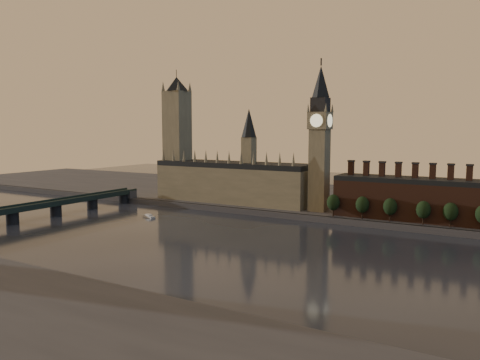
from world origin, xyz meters
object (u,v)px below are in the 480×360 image
object	(u,v)px
westminster_bridge	(31,209)
river_boat	(149,216)
big_ben	(320,137)
victoria_tower	(177,133)

from	to	relation	value
westminster_bridge	river_boat	bearing A→B (deg)	37.13
river_boat	big_ben	bearing A→B (deg)	52.06
river_boat	westminster_bridge	bearing A→B (deg)	-123.31
big_ben	river_boat	distance (m)	133.08
big_ben	westminster_bridge	xyz separation A→B (m)	(-165.00, -112.70, -49.39)
big_ben	westminster_bridge	size ratio (longest dim) A/B	0.54
victoria_tower	river_boat	size ratio (longest dim) A/B	8.63
victoria_tower	river_boat	distance (m)	95.18
victoria_tower	river_boat	bearing A→B (deg)	-68.06
victoria_tower	big_ben	distance (m)	130.12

